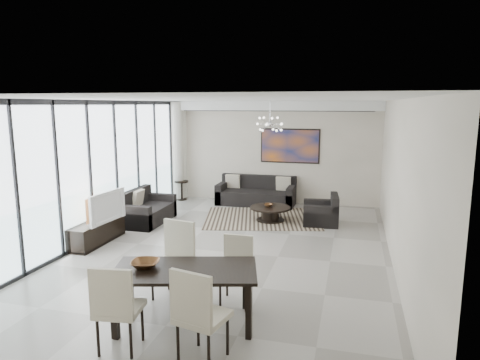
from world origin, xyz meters
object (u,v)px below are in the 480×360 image
(coffee_table, at_px, (270,213))
(dining_table, at_px, (185,275))
(television, at_px, (103,207))
(sofa_main, at_px, (256,195))
(tv_console, at_px, (97,232))

(coffee_table, relative_size, dining_table, 0.50)
(television, relative_size, dining_table, 0.54)
(coffee_table, distance_m, dining_table, 5.23)
(sofa_main, bearing_deg, television, -117.90)
(coffee_table, height_order, sofa_main, sofa_main)
(coffee_table, distance_m, sofa_main, 1.78)
(sofa_main, relative_size, tv_console, 1.47)
(coffee_table, height_order, tv_console, tv_console)
(coffee_table, bearing_deg, sofa_main, 113.87)
(tv_console, relative_size, dining_table, 0.75)
(television, bearing_deg, sofa_main, -22.91)
(sofa_main, relative_size, television, 2.03)
(tv_console, bearing_deg, sofa_main, 60.57)
(coffee_table, relative_size, television, 0.91)
(tv_console, bearing_deg, dining_table, -40.98)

